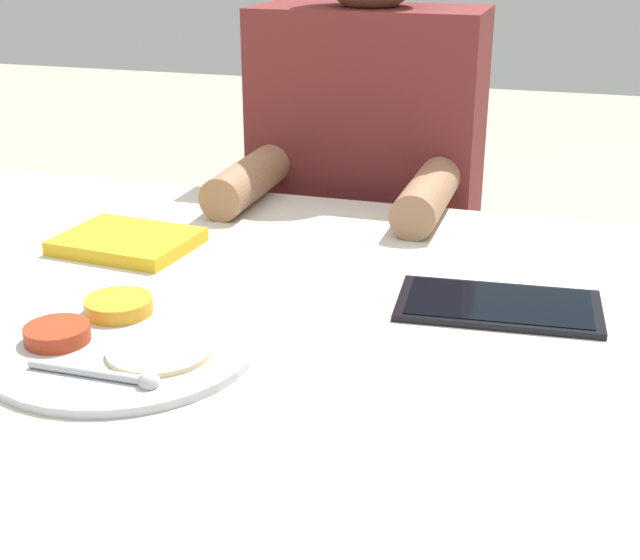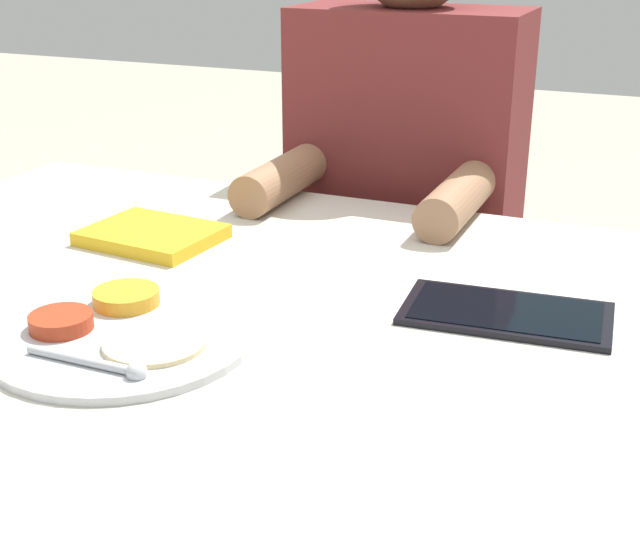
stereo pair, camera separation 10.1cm
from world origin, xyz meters
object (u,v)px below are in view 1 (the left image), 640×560
object	(u,v)px
tablet_device	(499,305)
person_diner	(364,260)
thali_tray	(119,341)
red_notebook	(127,242)

from	to	relation	value
tablet_device	person_diner	distance (m)	0.64
thali_tray	red_notebook	world-z (taller)	thali_tray
thali_tray	person_diner	distance (m)	0.79
thali_tray	person_diner	bearing A→B (deg)	83.69
tablet_device	person_diner	bearing A→B (deg)	119.21
thali_tray	person_diner	size ratio (longest dim) A/B	0.24
thali_tray	red_notebook	distance (m)	0.33
thali_tray	tablet_device	world-z (taller)	thali_tray
person_diner	tablet_device	bearing A→B (deg)	-60.79
red_notebook	person_diner	bearing A→B (deg)	64.07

